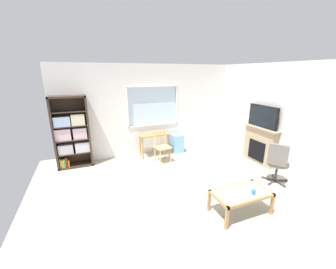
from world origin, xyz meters
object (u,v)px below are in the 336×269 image
at_px(office_chair, 278,161).
at_px(sippy_cup, 254,192).
at_px(wooden_chair, 162,146).
at_px(bookshelf, 72,134).
at_px(plastic_drawer_unit, 177,143).
at_px(fireplace, 259,145).
at_px(coffee_table, 241,195).
at_px(tv, 263,117).
at_px(desk_under_window, 154,138).

relative_size(office_chair, sippy_cup, 11.11).
bearing_deg(wooden_chair, bookshelf, 165.13).
bearing_deg(bookshelf, plastic_drawer_unit, -1.10).
distance_m(fireplace, coffee_table, 2.59).
bearing_deg(tv, coffee_table, -141.23).
distance_m(office_chair, coffee_table, 1.60).
relative_size(desk_under_window, fireplace, 0.80).
bearing_deg(plastic_drawer_unit, office_chair, -64.64).
xyz_separation_m(plastic_drawer_unit, fireplace, (1.82, -1.67, 0.24)).
xyz_separation_m(wooden_chair, office_chair, (2.02, -2.17, 0.09)).
bearing_deg(plastic_drawer_unit, tv, -42.80).
bearing_deg(sippy_cup, desk_under_window, 102.49).
distance_m(plastic_drawer_unit, sippy_cup, 3.42).
height_order(plastic_drawer_unit, office_chair, office_chair).
bearing_deg(office_chair, bookshelf, 147.37).
height_order(wooden_chair, sippy_cup, wooden_chair).
xyz_separation_m(fireplace, tv, (-0.02, 0.00, 0.82)).
bearing_deg(coffee_table, wooden_chair, 100.90).
xyz_separation_m(wooden_chair, sippy_cup, (0.68, -2.85, 0.01)).
bearing_deg(fireplace, bookshelf, 160.52).
height_order(fireplace, office_chair, fireplace).
relative_size(plastic_drawer_unit, tv, 0.61).
bearing_deg(bookshelf, coffee_table, -49.34).
bearing_deg(desk_under_window, bookshelf, 177.27).
height_order(desk_under_window, plastic_drawer_unit, desk_under_window).
xyz_separation_m(bookshelf, desk_under_window, (2.28, -0.11, -0.36)).
relative_size(bookshelf, wooden_chair, 2.16).
bearing_deg(coffee_table, plastic_drawer_unit, 86.53).
distance_m(bookshelf, coffee_table, 4.44).
relative_size(tv, coffee_table, 0.92).
bearing_deg(sippy_cup, fireplace, 42.98).
distance_m(desk_under_window, plastic_drawer_unit, 0.84).
distance_m(plastic_drawer_unit, office_chair, 3.04).
bearing_deg(plastic_drawer_unit, sippy_cup, -90.73).
xyz_separation_m(wooden_chair, coffee_table, (0.52, -2.72, -0.10)).
bearing_deg(tv, fireplace, 0.00).
bearing_deg(office_chair, coffee_table, -160.00).
xyz_separation_m(coffee_table, sippy_cup, (0.16, -0.13, 0.11)).
height_order(fireplace, coffee_table, fireplace).
xyz_separation_m(wooden_chair, tv, (2.53, -1.11, 0.89)).
height_order(fireplace, sippy_cup, fireplace).
height_order(desk_under_window, tv, tv).
bearing_deg(fireplace, sippy_cup, -137.02).
relative_size(fireplace, sippy_cup, 12.65).
height_order(plastic_drawer_unit, fireplace, fireplace).
xyz_separation_m(plastic_drawer_unit, tv, (1.81, -1.67, 1.06)).
bearing_deg(desk_under_window, wooden_chair, -82.70).
bearing_deg(plastic_drawer_unit, wooden_chair, -141.99).
bearing_deg(office_chair, fireplace, 63.73).
height_order(bookshelf, sippy_cup, bookshelf).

